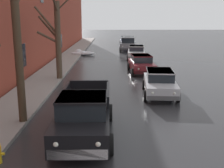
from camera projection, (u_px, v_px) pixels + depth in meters
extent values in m
cube|color=gray|center=(45.00, 79.00, 20.47)|extent=(2.43, 80.00, 0.15)
cube|color=black|center=(61.00, 41.00, 34.97)|extent=(0.08, 1.10, 1.60)
cube|color=black|center=(23.00, 55.00, 20.05)|extent=(0.08, 1.10, 1.60)
ellipsoid|color=white|center=(83.00, 53.00, 33.61)|extent=(2.80, 1.07, 0.48)
ellipsoid|color=white|center=(82.00, 53.00, 33.40)|extent=(0.68, 0.57, 0.57)
ellipsoid|color=white|center=(79.00, 52.00, 33.61)|extent=(0.87, 0.73, 0.73)
cylinder|color=#423323|center=(17.00, 42.00, 11.32)|extent=(0.32, 0.32, 6.83)
cylinder|color=#423323|center=(18.00, 2.00, 11.74)|extent=(0.35, 1.65, 0.72)
cylinder|color=#423323|center=(17.00, 6.00, 11.61)|extent=(0.36, 1.32, 1.31)
cylinder|color=#4C3D2D|center=(58.00, 42.00, 19.87)|extent=(0.40, 0.40, 5.42)
cylinder|color=#4C3D2D|center=(46.00, 21.00, 19.79)|extent=(1.75, 0.66, 1.99)
cylinder|color=#4C3D2D|center=(48.00, 37.00, 19.60)|extent=(1.43, 0.59, 0.89)
cylinder|color=#4C3D2D|center=(48.00, 27.00, 20.26)|extent=(1.72, 1.44, 1.61)
cylinder|color=#4C3D2D|center=(54.00, 3.00, 18.14)|extent=(0.31, 2.43, 1.05)
cube|color=black|center=(85.00, 117.00, 10.79)|extent=(1.91, 5.35, 0.76)
cube|color=black|center=(82.00, 105.00, 9.91)|extent=(1.64, 1.72, 0.64)
cube|color=black|center=(82.00, 97.00, 9.84)|extent=(1.68, 1.78, 0.08)
cube|color=black|center=(108.00, 94.00, 11.70)|extent=(0.13, 2.56, 0.44)
cube|color=black|center=(65.00, 94.00, 11.68)|extent=(0.13, 2.56, 0.44)
cube|color=black|center=(89.00, 85.00, 13.20)|extent=(1.75, 0.12, 0.44)
cube|color=#B7B7BC|center=(77.00, 154.00, 8.30)|extent=(1.75, 0.14, 0.32)
sphere|color=white|center=(98.00, 144.00, 8.20)|extent=(0.16, 0.16, 0.16)
sphere|color=white|center=(56.00, 144.00, 8.18)|extent=(0.16, 0.16, 0.16)
cylinder|color=black|center=(110.00, 144.00, 9.33)|extent=(0.23, 0.72, 0.72)
cylinder|color=black|center=(52.00, 145.00, 9.31)|extent=(0.23, 0.72, 0.72)
cylinder|color=black|center=(110.00, 113.00, 12.44)|extent=(0.23, 0.72, 0.72)
cylinder|color=black|center=(66.00, 113.00, 12.42)|extent=(0.23, 0.72, 0.72)
cube|color=#B7B7BC|center=(160.00, 85.00, 16.44)|extent=(1.97, 4.38, 0.60)
cube|color=black|center=(160.00, 75.00, 16.52)|extent=(1.59, 2.32, 0.52)
cube|color=#B7B7BC|center=(160.00, 71.00, 16.47)|extent=(1.62, 2.37, 0.06)
cube|color=#525254|center=(163.00, 98.00, 14.45)|extent=(1.63, 0.24, 0.22)
cube|color=#525254|center=(157.00, 80.00, 18.50)|extent=(1.63, 0.24, 0.22)
cylinder|color=black|center=(178.00, 97.00, 15.16)|extent=(0.22, 0.61, 0.60)
cylinder|color=black|center=(145.00, 96.00, 15.28)|extent=(0.22, 0.61, 0.60)
cylinder|color=black|center=(172.00, 85.00, 17.73)|extent=(0.22, 0.61, 0.60)
cylinder|color=black|center=(144.00, 85.00, 17.85)|extent=(0.22, 0.61, 0.60)
sphere|color=silver|center=(174.00, 93.00, 14.33)|extent=(0.14, 0.14, 0.14)
sphere|color=silver|center=(153.00, 93.00, 14.40)|extent=(0.14, 0.14, 0.14)
cube|color=maroon|center=(141.00, 65.00, 23.02)|extent=(1.93, 4.19, 0.60)
cube|color=black|center=(141.00, 58.00, 23.10)|extent=(1.57, 2.22, 0.52)
cube|color=maroon|center=(141.00, 55.00, 23.04)|extent=(1.61, 2.26, 0.06)
cube|color=black|center=(146.00, 72.00, 21.12)|extent=(1.65, 0.22, 0.22)
cube|color=black|center=(138.00, 64.00, 25.01)|extent=(1.65, 0.22, 0.22)
cylinder|color=black|center=(155.00, 72.00, 21.91)|extent=(0.22, 0.61, 0.60)
cylinder|color=black|center=(133.00, 72.00, 21.80)|extent=(0.22, 0.61, 0.60)
cylinder|color=black|center=(149.00, 66.00, 24.38)|extent=(0.22, 0.61, 0.60)
cylinder|color=black|center=(129.00, 67.00, 24.27)|extent=(0.22, 0.61, 0.60)
sphere|color=silver|center=(153.00, 69.00, 21.07)|extent=(0.14, 0.14, 0.14)
sphere|color=silver|center=(139.00, 69.00, 21.00)|extent=(0.14, 0.14, 0.14)
cube|color=silver|center=(136.00, 54.00, 30.50)|extent=(1.99, 4.15, 0.60)
cube|color=black|center=(136.00, 48.00, 30.57)|extent=(1.61, 2.20, 0.52)
cube|color=silver|center=(136.00, 46.00, 30.52)|extent=(1.65, 2.24, 0.06)
cube|color=slate|center=(136.00, 58.00, 28.63)|extent=(1.67, 0.24, 0.22)
cube|color=slate|center=(136.00, 53.00, 32.46)|extent=(1.67, 0.24, 0.22)
cylinder|color=black|center=(145.00, 58.00, 29.29)|extent=(0.22, 0.61, 0.60)
cylinder|color=black|center=(128.00, 58.00, 29.42)|extent=(0.22, 0.61, 0.60)
cylinder|color=black|center=(144.00, 55.00, 31.73)|extent=(0.22, 0.61, 0.60)
cylinder|color=black|center=(128.00, 55.00, 31.85)|extent=(0.22, 0.61, 0.60)
sphere|color=silver|center=(142.00, 55.00, 28.50)|extent=(0.14, 0.14, 0.14)
sphere|color=silver|center=(131.00, 55.00, 28.58)|extent=(0.14, 0.14, 0.14)
cube|color=slate|center=(128.00, 45.00, 37.79)|extent=(2.23, 4.43, 0.80)
cube|color=black|center=(128.00, 40.00, 37.66)|extent=(1.86, 3.13, 0.68)
cube|color=slate|center=(128.00, 37.00, 37.59)|extent=(1.90, 3.19, 0.06)
cube|color=#303032|center=(128.00, 49.00, 35.82)|extent=(1.84, 0.27, 0.22)
cube|color=#303032|center=(129.00, 46.00, 39.88)|extent=(1.84, 0.27, 0.22)
cylinder|color=black|center=(135.00, 50.00, 36.51)|extent=(0.24, 0.69, 0.68)
cylinder|color=black|center=(120.00, 49.00, 36.66)|extent=(0.24, 0.69, 0.68)
cylinder|color=black|center=(135.00, 47.00, 39.09)|extent=(0.24, 0.69, 0.68)
cylinder|color=black|center=(121.00, 47.00, 39.25)|extent=(0.24, 0.69, 0.68)
sphere|color=silver|center=(133.00, 46.00, 35.66)|extent=(0.14, 0.14, 0.14)
sphere|color=silver|center=(123.00, 46.00, 35.76)|extent=(0.14, 0.14, 0.14)
cube|color=navy|center=(126.00, 42.00, 44.57)|extent=(1.73, 4.31, 0.60)
cube|color=black|center=(126.00, 38.00, 44.65)|extent=(1.48, 2.24, 0.52)
cube|color=navy|center=(126.00, 37.00, 44.60)|extent=(1.51, 2.29, 0.06)
cube|color=black|center=(127.00, 44.00, 42.57)|extent=(1.66, 0.14, 0.22)
cube|color=black|center=(125.00, 42.00, 46.65)|extent=(1.66, 0.14, 0.22)
cylinder|color=black|center=(132.00, 45.00, 43.35)|extent=(0.19, 0.60, 0.60)
cylinder|color=black|center=(121.00, 45.00, 43.33)|extent=(0.19, 0.60, 0.60)
cylinder|color=black|center=(131.00, 43.00, 45.94)|extent=(0.19, 0.60, 0.60)
cylinder|color=black|center=(120.00, 43.00, 45.92)|extent=(0.19, 0.60, 0.60)
sphere|color=silver|center=(131.00, 43.00, 42.48)|extent=(0.14, 0.14, 0.14)
sphere|color=silver|center=(123.00, 43.00, 42.47)|extent=(0.14, 0.14, 0.14)
cylinder|color=gold|center=(3.00, 154.00, 8.82)|extent=(0.10, 0.09, 0.09)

